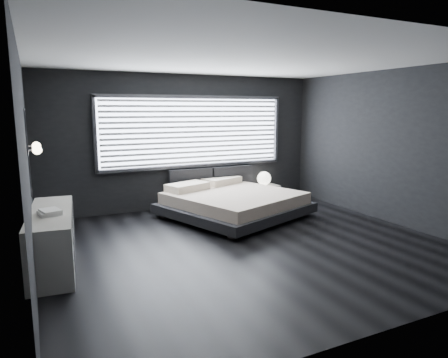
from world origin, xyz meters
name	(u,v)px	position (x,y,z in m)	size (l,w,h in m)	color
room	(248,155)	(0.00, 0.00, 1.40)	(6.04, 6.00, 2.80)	black
window	(195,132)	(0.20, 2.70, 1.61)	(4.14, 0.09, 1.52)	white
headboard	(212,179)	(0.57, 2.64, 0.57)	(1.96, 0.16, 0.52)	black
sconce_near	(37,150)	(-2.88, 0.05, 1.60)	(0.18, 0.11, 0.11)	silver
sconce_far	(36,146)	(-2.88, 0.65, 1.60)	(0.18, 0.11, 0.11)	silver
wall_art_upper	(26,132)	(-2.98, -0.55, 1.85)	(0.01, 0.48, 0.48)	#47474C
wall_art_lower	(30,173)	(-2.98, -0.30, 1.38)	(0.01, 0.48, 0.48)	#47474C
bed	(233,202)	(0.55, 1.59, 0.29)	(3.02, 2.95, 0.62)	black
nightstand	(263,193)	(1.77, 2.47, 0.19)	(0.63, 0.53, 0.37)	white
orb_lamp	(264,178)	(1.78, 2.45, 0.53)	(0.31, 0.31, 0.31)	white
dresser	(53,239)	(-2.78, 0.36, 0.38)	(0.70, 1.93, 0.76)	white
book_stack	(50,212)	(-2.79, 0.18, 0.79)	(0.30, 0.37, 0.07)	white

